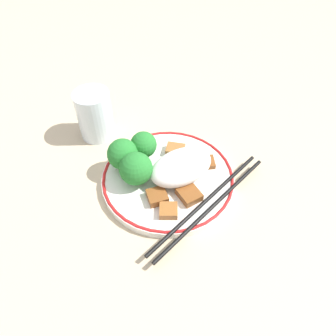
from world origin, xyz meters
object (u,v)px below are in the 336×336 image
object	(u,v)px
broccoli_back_right	(136,169)
broccoli_back_center	(123,154)
plate	(168,178)
broccoli_back_left	(144,145)
chopsticks	(209,204)
drinking_glass	(95,115)

from	to	relation	value
broccoli_back_right	broccoli_back_center	bearing A→B (deg)	-84.96
plate	broccoli_back_center	size ratio (longest dim) A/B	3.88
broccoli_back_left	chopsticks	bearing A→B (deg)	104.92
chopsticks	drinking_glass	bearing A→B (deg)	-73.16
plate	broccoli_back_right	world-z (taller)	broccoli_back_right
plate	chopsticks	xyz separation A→B (m)	(-0.02, 0.08, 0.01)
plate	drinking_glass	distance (m)	0.18
broccoli_back_right	chopsticks	distance (m)	0.12
broccoli_back_center	chopsticks	distance (m)	0.16
broccoli_back_left	broccoli_back_right	bearing A→B (deg)	48.55
chopsticks	drinking_glass	world-z (taller)	drinking_glass
broccoli_back_right	drinking_glass	world-z (taller)	drinking_glass
plate	drinking_glass	world-z (taller)	drinking_glass
chopsticks	drinking_glass	xyz separation A→B (m)	(0.07, -0.25, 0.03)
broccoli_back_right	chopsticks	world-z (taller)	broccoli_back_right
drinking_glass	chopsticks	bearing A→B (deg)	106.84
plate	broccoli_back_left	distance (m)	0.07
broccoli_back_right	plate	bearing A→B (deg)	160.88
broccoli_back_center	broccoli_back_right	distance (m)	0.04
plate	broccoli_back_center	distance (m)	0.08
plate	drinking_glass	xyz separation A→B (m)	(0.05, -0.17, 0.04)
broccoli_back_left	broccoli_back_right	distance (m)	0.05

